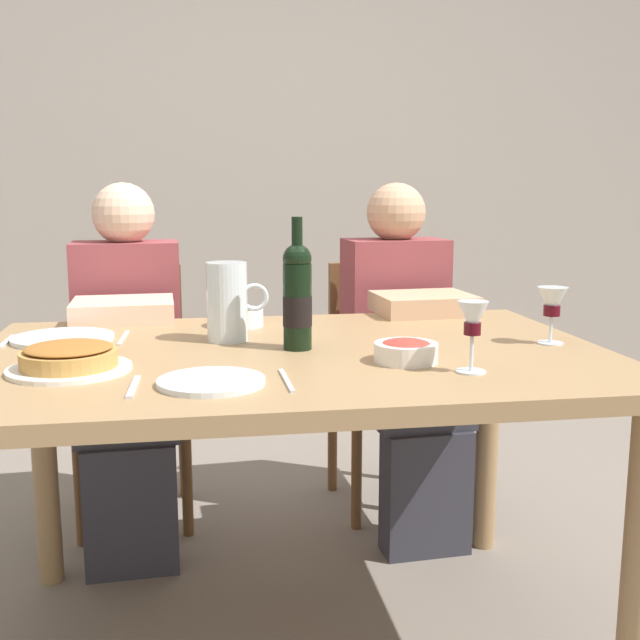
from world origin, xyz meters
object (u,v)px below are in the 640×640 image
Objects in this scene: diner_right at (405,348)px; chair_right at (383,367)px; water_pitcher at (228,306)px; wine_glass_right_diner at (473,322)px; diner_left at (128,356)px; wine_glass_left_diner at (552,305)px; dinner_plate_left_setting at (63,338)px; dining_table at (294,388)px; olive_bowl at (238,316)px; salad_bowl at (406,350)px; dinner_plate_right_setting at (211,382)px; chair_left at (132,375)px; wine_bottle at (297,296)px; baked_tart at (69,359)px.

chair_right is at bearing -90.58° from diner_right.
water_pitcher is 1.31× the size of wine_glass_right_diner.
wine_glass_left_diner is at bearing 145.21° from diner_left.
wine_glass_right_diner reaches higher than dinner_plate_left_setting.
dinner_plate_left_setting is (-0.56, 0.22, 0.10)m from dining_table.
olive_bowl is 0.77m from wine_glass_right_diner.
olive_bowl reaches higher than salad_bowl.
olive_bowl is 0.66× the size of dinner_plate_right_setting.
wine_glass_left_diner is 1.48m from chair_left.
olive_bowl is 0.49m from diner_left.
diner_left reaches higher than wine_bottle.
diner_left reaches higher than wine_glass_left_diner.
wine_glass_left_diner is (1.14, 0.10, 0.07)m from baked_tart.
diner_right reaches higher than chair_right.
baked_tart reaches higher than olive_bowl.
diner_left is at bearing -4.98° from diner_right.
olive_bowl is 0.56× the size of dinner_plate_left_setting.
dinner_plate_left_setting is (-0.07, 0.34, -0.02)m from baked_tart.
diner_left reaches higher than olive_bowl.
salad_bowl is 0.18m from wine_glass_right_diner.
salad_bowl is (0.38, -0.30, -0.06)m from water_pitcher.
dinner_plate_right_setting is at bearing -98.13° from olive_bowl.
wine_glass_left_diner is 1.23m from dinner_plate_left_setting.
olive_bowl reaches higher than dinner_plate_right_setting.
chair_left is at bearing 80.78° from dinner_plate_left_setting.
diner_left reaches higher than dining_table.
diner_right is at bearing 89.42° from chair_right.
diner_left is at bearing 119.76° from water_pitcher.
wine_bottle is 0.27× the size of diner_right.
diner_right is at bearing 27.08° from olive_bowl.
chair_right is at bearing 84.83° from wine_glass_right_diner.
dining_table is 0.53m from baked_tart.
wine_bottle is 0.30m from salad_bowl.
water_pitcher is 0.49m from salad_bowl.
water_pitcher is 0.64m from diner_left.
chair_left is 0.75× the size of diner_left.
dining_table is 5.78× the size of baked_tart.
wine_bottle is at bearing -69.53° from olive_bowl.
dinner_plate_left_setting is at bearing 160.95° from wine_bottle.
diner_left is (-0.33, 0.31, -0.17)m from olive_bowl.
baked_tart is 0.22× the size of diner_right.
baked_tart is 1.21× the size of dinner_plate_right_setting.
wine_glass_right_diner is at bearing -41.60° from wine_bottle.
salad_bowl is 0.67× the size of dinner_plate_right_setting.
dinner_plate_left_setting is at bearing 72.55° from diner_left.
chair_left reaches higher than salad_bowl.
diner_right is (0.91, -0.26, 0.12)m from chair_left.
olive_bowl is at bearing 119.32° from chair_left.
wine_glass_right_diner is at bearing -39.01° from dining_table.
wine_bottle reaches higher than chair_right.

